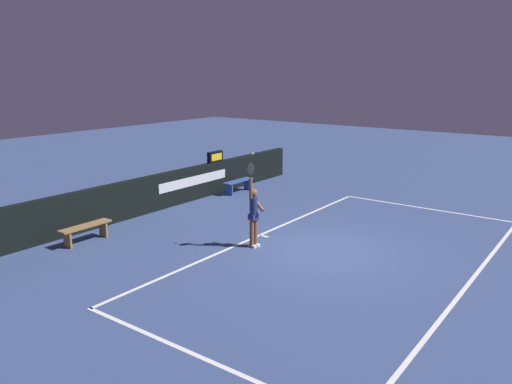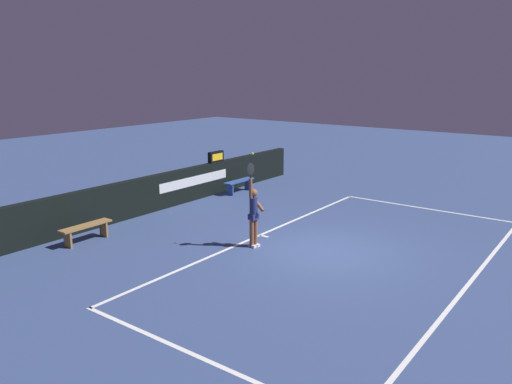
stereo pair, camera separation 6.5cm
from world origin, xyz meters
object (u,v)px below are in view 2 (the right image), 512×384
at_px(speed_display, 216,157).
at_px(tennis_ball, 253,154).
at_px(tennis_player, 253,212).
at_px(courtside_bench_far, 239,183).
at_px(courtside_bench_near, 86,229).

height_order(speed_display, tennis_ball, tennis_ball).
bearing_deg(tennis_player, tennis_ball, -178.01).
relative_size(tennis_player, tennis_ball, 35.96).
bearing_deg(courtside_bench_far, tennis_ball, -138.27).
bearing_deg(tennis_ball, courtside_bench_near, 121.36).
bearing_deg(tennis_player, speed_display, 49.99).
relative_size(speed_display, courtside_bench_far, 0.50).
bearing_deg(tennis_ball, tennis_player, 1.99).
distance_m(speed_display, tennis_ball, 6.67).
height_order(tennis_ball, courtside_bench_far, tennis_ball).
height_order(speed_display, courtside_bench_near, speed_display).
bearing_deg(tennis_ball, courtside_bench_far, 41.73).
bearing_deg(courtside_bench_near, courtside_bench_far, 2.03).
xyz_separation_m(tennis_ball, courtside_bench_far, (4.87, 4.34, -2.24)).
bearing_deg(courtside_bench_near, tennis_ball, -58.64).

